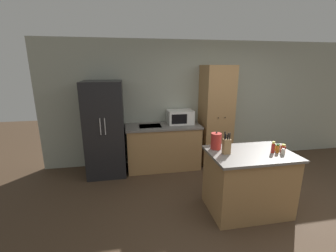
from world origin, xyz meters
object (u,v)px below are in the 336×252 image
Objects in this scene: pantry_cabinet at (216,116)px; microwave at (180,117)px; knife_block at (227,146)px; spice_bottle_orange_cap at (276,148)px; spice_bottle_short_red at (283,152)px; spice_bottle_pale_salt at (273,148)px; refrigerator at (105,129)px; spice_bottle_tall_dark at (283,149)px; spice_bottle_amber_oil at (278,149)px; spice_bottle_green_herb at (280,147)px; kettle at (216,141)px.

microwave is (-0.75, 0.08, 0.00)m from pantry_cabinet.
spice_bottle_orange_cap is at bearing -0.40° from knife_block.
spice_bottle_pale_salt is at bearing 134.33° from spice_bottle_short_red.
spice_bottle_orange_cap is (0.11, 0.08, -0.04)m from spice_bottle_pale_salt.
pantry_cabinet is at bearing 98.36° from spice_bottle_orange_cap.
spice_bottle_pale_salt is (2.40, -1.69, 0.08)m from refrigerator.
spice_bottle_tall_dark is 0.96× the size of spice_bottle_amber_oil.
microwave is at bearing 97.73° from knife_block.
spice_bottle_green_herb is at bearing -79.24° from pantry_cabinet.
spice_bottle_short_red is at bearing -45.67° from spice_bottle_pale_salt.
pantry_cabinet is 1.70m from spice_bottle_green_herb.
spice_bottle_tall_dark is 0.12m from spice_bottle_green_herb.
spice_bottle_short_red is (0.98, -1.93, -0.10)m from microwave.
refrigerator reaches higher than knife_block.
spice_bottle_short_red is 0.70× the size of spice_bottle_amber_oil.
pantry_cabinet is at bearing 68.32° from kettle.
knife_block is (-0.51, -1.67, -0.03)m from pantry_cabinet.
refrigerator is at bearing 145.40° from spice_bottle_amber_oil.
microwave is 5.89× the size of spice_bottle_green_herb.
kettle is (0.17, -1.55, -0.03)m from microwave.
spice_bottle_green_herb is 0.54× the size of spice_bottle_pale_salt.
microwave reaches higher than spice_bottle_pale_salt.
kettle is (-0.90, 0.21, 0.08)m from spice_bottle_green_herb.
spice_bottle_green_herb is (2.58, -1.61, 0.04)m from refrigerator.
kettle reaches higher than spice_bottle_short_red.
kettle is at bearing 165.78° from spice_bottle_orange_cap.
spice_bottle_pale_salt reaches higher than spice_bottle_short_red.
pantry_cabinet is (2.27, 0.07, 0.14)m from refrigerator.
refrigerator is at bearing 140.25° from kettle.
refrigerator reaches higher than microwave.
spice_bottle_green_herb is 0.34× the size of kettle.
knife_block is at bearing 179.96° from spice_bottle_green_herb.
microwave is 1.77m from knife_block.
refrigerator is 2.27m from pantry_cabinet.
refrigerator is 2.19m from kettle.
spice_bottle_pale_salt is (-0.14, 0.02, 0.02)m from spice_bottle_tall_dark.
knife_block is (0.24, -1.75, -0.03)m from microwave.
refrigerator is 21.26× the size of spice_bottle_orange_cap.
spice_bottle_orange_cap is at bearing -176.15° from spice_bottle_green_herb.
spice_bottle_green_herb is (0.09, 0.18, -0.00)m from spice_bottle_short_red.
refrigerator is 20.06× the size of spice_bottle_short_red.
spice_bottle_tall_dark is at bearing -9.99° from spice_bottle_pale_salt.
spice_bottle_tall_dark reaches higher than spice_bottle_green_herb.
microwave is 2.13m from spice_bottle_tall_dark.
microwave is 2.02m from spice_bottle_orange_cap.
refrigerator is 14.56× the size of spice_bottle_tall_dark.
spice_bottle_pale_salt is at bearing -143.54° from spice_bottle_orange_cap.
spice_bottle_amber_oil is 0.07m from spice_bottle_pale_salt.
spice_bottle_amber_oil is (-0.03, 0.08, 0.02)m from spice_bottle_short_red.
pantry_cabinet is 4.03× the size of microwave.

